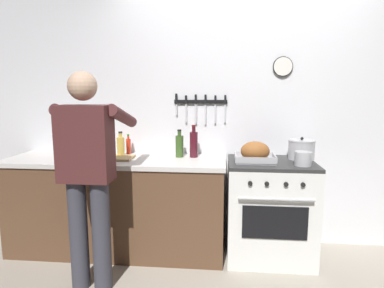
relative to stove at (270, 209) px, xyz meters
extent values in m
cube|color=silver|center=(-0.22, 0.36, 0.85)|extent=(6.00, 0.10, 2.60)
cube|color=black|center=(-0.66, 0.30, 0.97)|extent=(0.52, 0.02, 0.04)
cube|color=silver|center=(-0.90, 0.29, 0.89)|extent=(0.02, 0.00, 0.11)
cube|color=black|center=(-0.90, 0.29, 1.00)|extent=(0.02, 0.02, 0.10)
cube|color=silver|center=(-0.80, 0.29, 0.85)|extent=(0.02, 0.00, 0.18)
cube|color=black|center=(-0.80, 0.29, 0.99)|extent=(0.02, 0.02, 0.08)
cube|color=silver|center=(-0.70, 0.29, 0.85)|extent=(0.02, 0.00, 0.19)
cube|color=black|center=(-0.70, 0.29, 0.99)|extent=(0.02, 0.02, 0.09)
cube|color=silver|center=(-0.61, 0.29, 0.85)|extent=(0.01, 0.00, 0.20)
cube|color=black|center=(-0.61, 0.29, 0.99)|extent=(0.02, 0.02, 0.09)
cube|color=silver|center=(-0.51, 0.29, 0.85)|extent=(0.02, 0.00, 0.19)
cube|color=black|center=(-0.51, 0.29, 0.99)|extent=(0.02, 0.02, 0.08)
cube|color=silver|center=(-0.42, 0.29, 0.86)|extent=(0.02, 0.00, 0.18)
cube|color=black|center=(-0.42, 0.29, 0.99)|extent=(0.02, 0.02, 0.08)
cylinder|color=white|center=(0.11, 0.29, 1.30)|extent=(0.17, 0.02, 0.17)
torus|color=black|center=(0.11, 0.29, 1.30)|extent=(0.19, 0.02, 0.19)
cube|color=brown|center=(-1.42, 0.00, -0.02)|extent=(2.00, 0.62, 0.86)
cube|color=silver|center=(-1.42, 0.00, 0.43)|extent=(2.03, 0.65, 0.04)
cube|color=white|center=(0.00, 0.00, -0.02)|extent=(0.76, 0.62, 0.87)
cube|color=black|center=(0.00, -0.31, 0.00)|extent=(0.53, 0.01, 0.28)
cube|color=#2D2D2D|center=(0.00, 0.00, 0.43)|extent=(0.76, 0.62, 0.03)
cylinder|color=black|center=(-0.21, -0.32, 0.33)|extent=(0.04, 0.02, 0.04)
cylinder|color=black|center=(-0.08, -0.32, 0.33)|extent=(0.04, 0.02, 0.04)
cylinder|color=black|center=(0.08, -0.32, 0.33)|extent=(0.04, 0.02, 0.04)
cylinder|color=black|center=(0.21, -0.32, 0.33)|extent=(0.04, 0.02, 0.04)
cylinder|color=silver|center=(0.00, -0.34, 0.21)|extent=(0.61, 0.02, 0.02)
cylinder|color=#383842|center=(-1.53, -0.64, -0.02)|extent=(0.14, 0.14, 0.86)
cylinder|color=#383842|center=(-1.35, -0.64, -0.02)|extent=(0.14, 0.14, 0.86)
cube|color=#4C2323|center=(-1.44, -0.64, 0.69)|extent=(0.38, 0.22, 0.56)
sphere|color=tan|center=(-1.44, -0.64, 1.10)|extent=(0.21, 0.21, 0.21)
cylinder|color=#4C2323|center=(-1.65, -0.40, 0.87)|extent=(0.09, 0.55, 0.22)
cylinder|color=#4C2323|center=(-1.23, -0.40, 0.87)|extent=(0.09, 0.55, 0.22)
cube|color=#B7B7BC|center=(-0.15, -0.05, 0.46)|extent=(0.34, 0.25, 0.01)
cube|color=#B7B7BC|center=(-0.15, -0.17, 0.49)|extent=(0.34, 0.01, 0.05)
cube|color=#B7B7BC|center=(-0.15, 0.08, 0.49)|extent=(0.34, 0.01, 0.05)
cube|color=#B7B7BC|center=(-0.32, -0.05, 0.49)|extent=(0.01, 0.25, 0.05)
cube|color=#B7B7BC|center=(0.02, -0.05, 0.49)|extent=(0.01, 0.25, 0.05)
ellipsoid|color=#935628|center=(-0.15, -0.05, 0.55)|extent=(0.25, 0.18, 0.17)
cylinder|color=#B7B7BC|center=(0.28, 0.12, 0.53)|extent=(0.23, 0.23, 0.17)
cylinder|color=#B2B2B7|center=(0.28, 0.12, 0.62)|extent=(0.24, 0.24, 0.01)
sphere|color=black|center=(0.28, 0.12, 0.64)|extent=(0.03, 0.03, 0.03)
cylinder|color=#B7B7BC|center=(0.24, -0.15, 0.51)|extent=(0.14, 0.14, 0.12)
cube|color=tan|center=(-1.44, -0.03, 0.46)|extent=(0.36, 0.24, 0.02)
cylinder|color=#47141E|center=(-0.71, 0.12, 0.57)|extent=(0.08, 0.08, 0.24)
cylinder|color=#47141E|center=(-0.71, 0.12, 0.72)|extent=(0.03, 0.03, 0.05)
cylinder|color=maroon|center=(-0.71, 0.12, 0.75)|extent=(0.04, 0.04, 0.01)
cylinder|color=red|center=(-1.36, 0.21, 0.53)|extent=(0.05, 0.05, 0.15)
cylinder|color=red|center=(-1.36, 0.21, 0.62)|extent=(0.02, 0.02, 0.03)
cylinder|color=#197219|center=(-1.36, 0.21, 0.64)|extent=(0.02, 0.02, 0.01)
cylinder|color=#385623|center=(-0.84, 0.12, 0.55)|extent=(0.08, 0.08, 0.20)
cylinder|color=#385623|center=(-0.84, 0.12, 0.68)|extent=(0.03, 0.03, 0.04)
cylinder|color=black|center=(-0.84, 0.12, 0.70)|extent=(0.04, 0.04, 0.01)
cylinder|color=gold|center=(-1.40, 0.08, 0.54)|extent=(0.07, 0.07, 0.19)
cylinder|color=gold|center=(-1.40, 0.08, 0.66)|extent=(0.03, 0.03, 0.04)
cylinder|color=black|center=(-1.40, 0.08, 0.68)|extent=(0.04, 0.04, 0.01)
camera|label=1|loc=(-0.43, -2.96, 1.07)|focal=31.09mm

